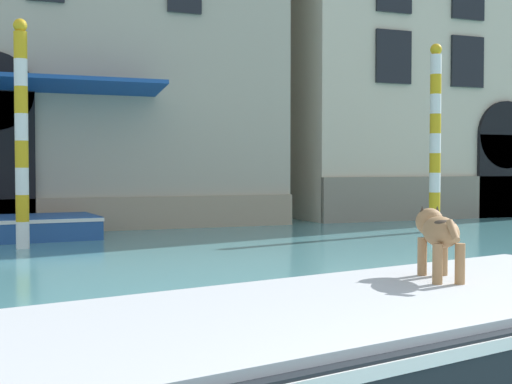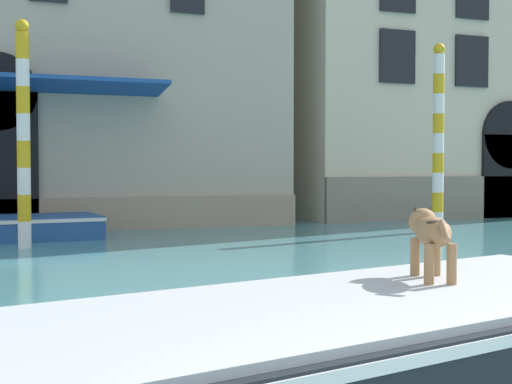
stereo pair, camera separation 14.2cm
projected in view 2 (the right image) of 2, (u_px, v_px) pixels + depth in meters
palazzo_right at (416, 15)px, 24.74m from camera, size 10.06×6.13×13.83m
boat_foreground at (360, 338)px, 5.37m from camera, size 6.60×3.58×0.67m
dog_on_deck at (431, 233)px, 6.19m from camera, size 0.48×0.89×0.62m
mooring_pole_0 at (438, 137)px, 17.77m from camera, size 0.29×0.29×4.69m
mooring_pole_3 at (23, 133)px, 14.17m from camera, size 0.27×0.27×4.56m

